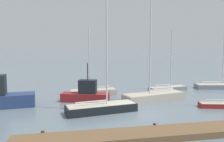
% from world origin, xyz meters
% --- Properties ---
extents(ground_plane, '(600.00, 600.00, 0.00)m').
position_xyz_m(ground_plane, '(0.00, 0.00, 0.00)').
color(ground_plane, slate).
extents(dock_pier, '(19.72, 2.34, 0.54)m').
position_xyz_m(dock_pier, '(0.00, -5.38, 0.23)').
color(dock_pier, brown).
rests_on(dock_pier, ground_plane).
extents(sailboat_0, '(6.91, 3.06, 12.58)m').
position_xyz_m(sailboat_0, '(-3.12, 1.22, 0.58)').
color(sailboat_0, black).
rests_on(sailboat_0, ground_plane).
extents(sailboat_1, '(5.92, 2.55, 8.68)m').
position_xyz_m(sailboat_1, '(7.81, 10.23, 0.42)').
color(sailboat_1, gray).
rests_on(sailboat_1, ground_plane).
extents(sailboat_2, '(5.96, 2.07, 8.53)m').
position_xyz_m(sailboat_2, '(-3.06, 8.98, 0.48)').
color(sailboat_2, '#BCB29E').
rests_on(sailboat_2, ground_plane).
extents(sailboat_3, '(4.62, 2.28, 6.67)m').
position_xyz_m(sailboat_3, '(9.18, 0.50, 0.34)').
color(sailboat_3, maroon).
rests_on(sailboat_3, ground_plane).
extents(sailboat_4, '(6.99, 3.28, 9.63)m').
position_xyz_m(sailboat_4, '(16.00, 10.23, 0.46)').
color(sailboat_4, gray).
rests_on(sailboat_4, ground_plane).
extents(sailboat_5, '(7.63, 3.75, 12.09)m').
position_xyz_m(sailboat_5, '(3.48, 4.73, 0.60)').
color(sailboat_5, '#BCB29E').
rests_on(sailboat_5, ground_plane).
extents(fishing_boat_0, '(5.65, 3.05, 4.38)m').
position_xyz_m(fishing_boat_0, '(-4.21, 5.81, 0.86)').
color(fishing_boat_0, maroon).
rests_on(fishing_boat_0, ground_plane).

